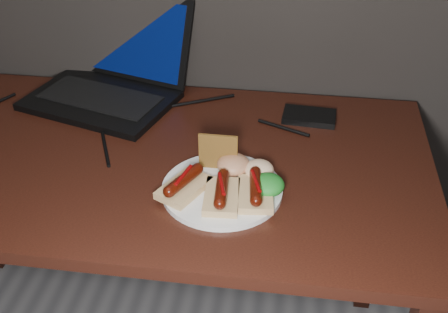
% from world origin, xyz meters
% --- Properties ---
extents(desk, '(1.40, 0.70, 0.75)m').
position_xyz_m(desk, '(0.00, 1.38, 0.66)').
color(desk, '#38170E').
rests_on(desk, ground).
extents(laptop, '(0.45, 0.43, 0.25)m').
position_xyz_m(laptop, '(-0.12, 1.66, 0.80)').
color(laptop, black).
rests_on(laptop, desk).
extents(hard_drive, '(0.14, 0.09, 0.02)m').
position_xyz_m(hard_drive, '(0.41, 1.60, 0.76)').
color(hard_drive, black).
rests_on(hard_drive, desk).
extents(desk_cables, '(0.90, 0.37, 0.01)m').
position_xyz_m(desk_cables, '(-0.03, 1.53, 0.75)').
color(desk_cables, black).
rests_on(desk_cables, desk).
extents(plate, '(0.32, 0.32, 0.01)m').
position_xyz_m(plate, '(0.24, 1.27, 0.76)').
color(plate, silver).
rests_on(plate, desk).
extents(bread_sausage_left, '(0.11, 0.13, 0.04)m').
position_xyz_m(bread_sausage_left, '(0.16, 1.24, 0.78)').
color(bread_sausage_left, '#E2C984').
rests_on(bread_sausage_left, plate).
extents(bread_sausage_center, '(0.08, 0.12, 0.04)m').
position_xyz_m(bread_sausage_center, '(0.24, 1.23, 0.78)').
color(bread_sausage_center, '#E2C984').
rests_on(bread_sausage_center, plate).
extents(bread_sausage_right, '(0.08, 0.12, 0.04)m').
position_xyz_m(bread_sausage_right, '(0.31, 1.25, 0.78)').
color(bread_sausage_right, '#E2C984').
rests_on(bread_sausage_right, plate).
extents(crispbread, '(0.09, 0.01, 0.08)m').
position_xyz_m(crispbread, '(0.22, 1.34, 0.80)').
color(crispbread, olive).
rests_on(crispbread, plate).
extents(salad_greens, '(0.07, 0.07, 0.04)m').
position_xyz_m(salad_greens, '(0.33, 1.27, 0.78)').
color(salad_greens, '#115614').
rests_on(salad_greens, plate).
extents(salsa_mound, '(0.07, 0.07, 0.04)m').
position_xyz_m(salsa_mound, '(0.25, 1.33, 0.78)').
color(salsa_mound, '#A92A10').
rests_on(salsa_mound, plate).
extents(coleslaw_mound, '(0.06, 0.06, 0.04)m').
position_xyz_m(coleslaw_mound, '(0.31, 1.32, 0.78)').
color(coleslaw_mound, white).
rests_on(coleslaw_mound, plate).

